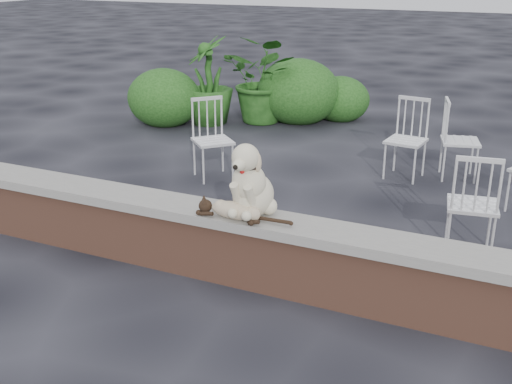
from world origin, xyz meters
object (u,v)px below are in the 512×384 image
at_px(chair_a, 213,140).
at_px(potted_plant_b, 208,80).
at_px(cat, 235,209).
at_px(chair_c, 473,203).
at_px(potted_plant_a, 265,79).
at_px(chair_e, 460,140).
at_px(chair_b, 406,139).
at_px(dog, 253,177).

height_order(chair_a, potted_plant_b, potted_plant_b).
xyz_separation_m(cat, potted_plant_b, (-2.76, 4.56, 0.03)).
xyz_separation_m(chair_c, potted_plant_a, (-3.58, 3.60, 0.22)).
bearing_deg(cat, chair_c, 42.74).
bearing_deg(chair_a, potted_plant_b, 73.08).
xyz_separation_m(potted_plant_a, potted_plant_b, (-0.77, -0.44, -0.00)).
bearing_deg(chair_e, chair_b, 99.34).
xyz_separation_m(chair_a, potted_plant_b, (-1.33, 2.31, 0.22)).
xyz_separation_m(cat, chair_e, (1.21, 3.47, -0.19)).
xyz_separation_m(dog, chair_c, (1.51, 1.26, -0.41)).
xyz_separation_m(chair_a, potted_plant_a, (-0.56, 2.75, 0.22)).
bearing_deg(chair_e, potted_plant_a, 50.15).
bearing_deg(potted_plant_b, potted_plant_a, 29.83).
height_order(dog, cat, dog).
height_order(dog, chair_c, dog).
bearing_deg(chair_c, dog, 30.95).
relative_size(potted_plant_a, potted_plant_b, 1.00).
relative_size(cat, chair_a, 0.97).
height_order(dog, chair_a, dog).
distance_m(chair_b, chair_a, 2.27).
distance_m(chair_b, chair_e, 0.63).
bearing_deg(chair_a, cat, -104.47).
height_order(chair_c, chair_e, same).
bearing_deg(dog, chair_c, 41.01).
distance_m(chair_c, chair_e, 2.10).
distance_m(chair_a, chair_c, 3.14).
xyz_separation_m(chair_c, chair_e, (-0.38, 2.06, 0.00)).
height_order(chair_c, potted_plant_a, potted_plant_a).
distance_m(cat, potted_plant_a, 5.38).
relative_size(chair_a, chair_c, 1.00).
height_order(cat, chair_a, chair_a).
height_order(chair_a, chair_e, same).
relative_size(cat, potted_plant_b, 0.67).
xyz_separation_m(chair_e, potted_plant_b, (-3.97, 1.10, 0.22)).
relative_size(cat, chair_c, 0.97).
xyz_separation_m(chair_b, chair_e, (0.58, 0.25, 0.00)).
relative_size(chair_e, potted_plant_a, 0.68).
bearing_deg(chair_b, potted_plant_b, 164.75).
height_order(chair_a, potted_plant_a, potted_plant_a).
bearing_deg(potted_plant_b, chair_e, -15.44).
xyz_separation_m(dog, potted_plant_b, (-2.84, 4.41, -0.20)).
relative_size(cat, chair_b, 0.97).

